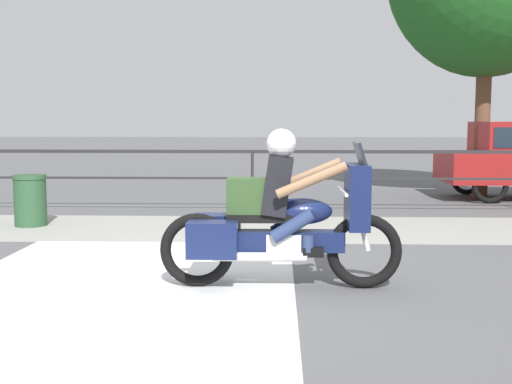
{
  "coord_description": "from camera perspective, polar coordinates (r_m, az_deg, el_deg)",
  "views": [
    {
      "loc": [
        0.47,
        -6.34,
        1.65
      ],
      "look_at": [
        0.24,
        0.22,
        0.92
      ],
      "focal_mm": 45.0,
      "sensor_mm": 36.0,
      "label": 1
    }
  ],
  "objects": [
    {
      "name": "motorcycle",
      "position": [
        6.32,
        2.14,
        -2.39
      ],
      "size": [
        2.4,
        0.76,
        1.57
      ],
      "rotation": [
        0.0,
        0.0,
        -0.06
      ],
      "color": "black",
      "rests_on": "ground"
    },
    {
      "name": "fence_railing",
      "position": [
        11.5,
        -0.34,
        2.57
      ],
      "size": [
        36.0,
        0.05,
        1.13
      ],
      "color": "#232326",
      "rests_on": "ground"
    },
    {
      "name": "ground_plane",
      "position": [
        6.57,
        -2.2,
        -8.2
      ],
      "size": [
        120.0,
        120.0,
        0.0
      ],
      "primitive_type": "plane",
      "color": "#565659"
    },
    {
      "name": "sidewalk_band",
      "position": [
        9.89,
        -0.75,
        -3.23
      ],
      "size": [
        44.0,
        2.4,
        0.01
      ],
      "primitive_type": "cube",
      "color": "#99968E",
      "rests_on": "ground"
    },
    {
      "name": "trash_bin",
      "position": [
        10.66,
        -19.43,
        -0.71
      ],
      "size": [
        0.52,
        0.52,
        0.81
      ],
      "color": "#284C2D",
      "rests_on": "ground"
    },
    {
      "name": "crosswalk_band",
      "position": [
        6.55,
        -12.05,
        -8.35
      ],
      "size": [
        3.47,
        6.0,
        0.01
      ],
      "primitive_type": "cube",
      "color": "silver",
      "rests_on": "ground"
    }
  ]
}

